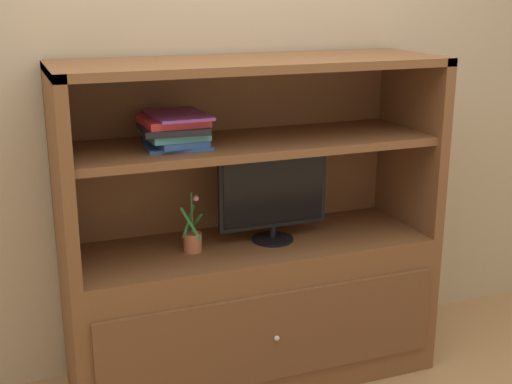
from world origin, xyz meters
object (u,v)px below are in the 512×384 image
object	(u,v)px
potted_plant	(193,240)
magazine_stack	(174,130)
media_console	(252,279)
tv_monitor	(273,194)

from	to	relation	value
potted_plant	magazine_stack	distance (m)	0.49
potted_plant	magazine_stack	world-z (taller)	magazine_stack
potted_plant	magazine_stack	xyz separation A→B (m)	(-0.06, 0.01, 0.49)
media_console	magazine_stack	distance (m)	0.80
media_console	potted_plant	distance (m)	0.37
tv_monitor	media_console	bearing A→B (deg)	168.68
tv_monitor	magazine_stack	bearing A→B (deg)	178.32
potted_plant	tv_monitor	bearing A→B (deg)	0.03
tv_monitor	potted_plant	distance (m)	0.41
media_console	tv_monitor	size ratio (longest dim) A/B	3.27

